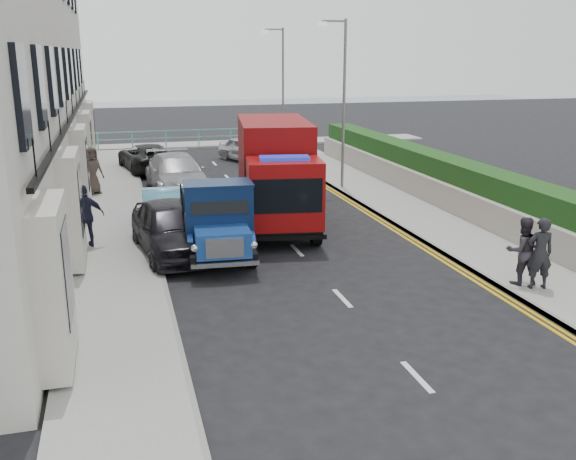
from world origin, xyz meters
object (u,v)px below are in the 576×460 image
at_px(lamp_mid, 341,95).
at_px(pedestrian_east_near, 540,253).
at_px(parked_car_front, 172,228).
at_px(bedford_lorry, 218,225).
at_px(lamp_far, 281,84).
at_px(red_lorry, 276,171).

bearing_deg(lamp_mid, pedestrian_east_near, -87.51).
height_order(parked_car_front, pedestrian_east_near, pedestrian_east_near).
bearing_deg(pedestrian_east_near, lamp_mid, -77.44).
bearing_deg(bedford_lorry, lamp_mid, 55.70).
xyz_separation_m(lamp_far, bedford_lorry, (-6.56, -18.29, -2.97)).
height_order(lamp_mid, lamp_far, same).
bearing_deg(red_lorry, parked_car_front, -136.83).
distance_m(bedford_lorry, parked_car_front, 1.52).
distance_m(parked_car_front, pedestrian_east_near, 9.96).
xyz_separation_m(red_lorry, parked_car_front, (-3.77, -2.60, -1.05)).
relative_size(lamp_mid, pedestrian_east_near, 3.94).
distance_m(lamp_far, bedford_lorry, 19.66).
xyz_separation_m(bedford_lorry, pedestrian_east_near, (7.11, -4.57, -0.02)).
xyz_separation_m(lamp_mid, pedestrian_east_near, (0.56, -12.86, -2.99)).
relative_size(bedford_lorry, pedestrian_east_near, 2.73).
bearing_deg(red_lorry, pedestrian_east_near, -51.89).
relative_size(bedford_lorry, parked_car_front, 1.04).
bearing_deg(lamp_mid, parked_car_front, -136.39).
bearing_deg(lamp_mid, bedford_lorry, -128.33).
bearing_deg(pedestrian_east_near, parked_car_front, -23.09).
bearing_deg(lamp_far, lamp_mid, -90.00).
distance_m(lamp_far, parked_car_front, 19.34).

